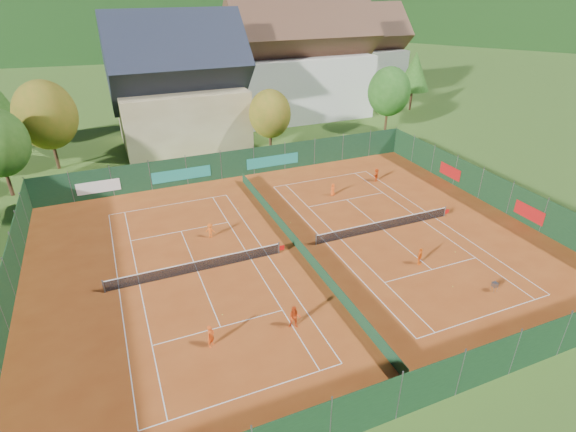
# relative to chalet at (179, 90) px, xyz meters

# --- Properties ---
(ground) EXTENTS (600.00, 600.00, 0.00)m
(ground) POSITION_rel_chalet_xyz_m (3.00, -30.00, -6.64)
(ground) COLOR #33581B
(ground) RESTS_ON ground
(clay_pad) EXTENTS (40.00, 32.00, 0.01)m
(clay_pad) POSITION_rel_chalet_xyz_m (3.00, -30.00, -6.62)
(clay_pad) COLOR #A24417
(clay_pad) RESTS_ON ground
(court_markings_left) EXTENTS (11.03, 23.83, 0.00)m
(court_markings_left) POSITION_rel_chalet_xyz_m (-5.00, -30.00, -6.61)
(court_markings_left) COLOR white
(court_markings_left) RESTS_ON ground
(court_markings_right) EXTENTS (11.03, 23.83, 0.00)m
(court_markings_right) POSITION_rel_chalet_xyz_m (11.00, -30.00, -6.61)
(court_markings_right) COLOR white
(court_markings_right) RESTS_ON ground
(tennis_net_left) EXTENTS (13.30, 0.10, 1.02)m
(tennis_net_left) POSITION_rel_chalet_xyz_m (-4.85, -30.00, -6.12)
(tennis_net_left) COLOR #59595B
(tennis_net_left) RESTS_ON ground
(tennis_net_right) EXTENTS (13.30, 0.10, 1.02)m
(tennis_net_right) POSITION_rel_chalet_xyz_m (11.15, -30.00, -6.12)
(tennis_net_right) COLOR #59595B
(tennis_net_right) RESTS_ON ground
(court_divider) EXTENTS (0.03, 28.80, 1.00)m
(court_divider) POSITION_rel_chalet_xyz_m (3.00, -30.00, -6.12)
(court_divider) COLOR #143720
(court_divider) RESTS_ON ground
(fence_north) EXTENTS (40.00, 0.10, 3.00)m
(fence_north) POSITION_rel_chalet_xyz_m (2.54, -14.01, -5.16)
(fence_north) COLOR #13341D
(fence_north) RESTS_ON ground
(fence_south) EXTENTS (40.00, 0.04, 3.00)m
(fence_south) POSITION_rel_chalet_xyz_m (3.00, -46.00, -5.12)
(fence_south) COLOR #133419
(fence_south) RESTS_ON ground
(fence_west) EXTENTS (0.04, 32.00, 3.00)m
(fence_west) POSITION_rel_chalet_xyz_m (-17.00, -30.00, -5.12)
(fence_west) COLOR #153B1E
(fence_west) RESTS_ON ground
(fence_east) EXTENTS (0.09, 32.00, 3.00)m
(fence_east) POSITION_rel_chalet_xyz_m (23.00, -29.95, -5.14)
(fence_east) COLOR #123219
(fence_east) RESTS_ON ground
(chalet) EXTENTS (16.20, 12.00, 16.00)m
(chalet) POSITION_rel_chalet_xyz_m (0.00, 0.00, 0.00)
(chalet) COLOR beige
(chalet) RESTS_ON ground
(hotel_block_a) EXTENTS (21.60, 11.00, 17.25)m
(hotel_block_a) POSITION_rel_chalet_xyz_m (19.00, 6.00, 0.76)
(hotel_block_a) COLOR silver
(hotel_block_a) RESTS_ON ground
(hotel_block_b) EXTENTS (17.28, 10.00, 15.50)m
(hotel_block_b) POSITION_rel_chalet_xyz_m (33.00, 14.00, -0.01)
(hotel_block_b) COLOR silver
(hotel_block_b) RESTS_ON ground
(tree_west_mid) EXTENTS (6.44, 6.44, 9.78)m
(tree_west_mid) POSITION_rel_chalet_xyz_m (-15.00, -4.00, -0.56)
(tree_west_mid) COLOR #442A18
(tree_west_mid) RESTS_ON ground
(tree_center) EXTENTS (5.01, 5.01, 7.60)m
(tree_center) POSITION_rel_chalet_xyz_m (9.00, -8.00, -1.91)
(tree_center) COLOR #472B19
(tree_center) RESTS_ON ground
(tree_east_front) EXTENTS (5.72, 5.72, 8.69)m
(tree_east_front) POSITION_rel_chalet_xyz_m (27.00, -6.00, -1.23)
(tree_east_front) COLOR #4E341B
(tree_east_front) RESTS_ON ground
(tree_east_mid) EXTENTS (5.04, 5.04, 9.00)m
(tree_east_mid) POSITION_rel_chalet_xyz_m (37.00, 2.00, -0.56)
(tree_east_mid) COLOR #452A18
(tree_east_mid) RESTS_ON ground
(tree_east_back) EXTENTS (7.15, 7.15, 10.86)m
(tree_east_back) POSITION_rel_chalet_xyz_m (29.00, 10.00, 0.12)
(tree_east_back) COLOR #463219
(tree_east_back) RESTS_ON ground
(mountain_backdrop) EXTENTS (820.00, 530.00, 242.00)m
(mountain_backdrop) POSITION_rel_chalet_xyz_m (31.54, 203.48, -46.26)
(mountain_backdrop) COLOR black
(mountain_backdrop) RESTS_ON ground
(ball_hopper) EXTENTS (0.34, 0.34, 0.80)m
(ball_hopper) POSITION_rel_chalet_xyz_m (13.24, -40.10, -6.07)
(ball_hopper) COLOR slate
(ball_hopper) RESTS_ON ground
(loose_ball_0) EXTENTS (0.07, 0.07, 0.07)m
(loose_ball_0) POSITION_rel_chalet_xyz_m (-4.60, -35.35, -6.59)
(loose_ball_0) COLOR #CCD833
(loose_ball_0) RESTS_ON ground
(loose_ball_1) EXTENTS (0.07, 0.07, 0.07)m
(loose_ball_1) POSITION_rel_chalet_xyz_m (10.99, -38.65, -6.59)
(loose_ball_1) COLOR #CCD833
(loose_ball_1) RESTS_ON ground
(loose_ball_2) EXTENTS (0.07, 0.07, 0.07)m
(loose_ball_2) POSITION_rel_chalet_xyz_m (4.15, -25.80, -6.59)
(loose_ball_2) COLOR #CCD833
(loose_ball_2) RESTS_ON ground
(loose_ball_3) EXTENTS (0.07, 0.07, 0.07)m
(loose_ball_3) POSITION_rel_chalet_xyz_m (0.72, -21.34, -6.59)
(loose_ball_3) COLOR #CCD833
(loose_ball_3) RESTS_ON ground
(loose_ball_4) EXTENTS (0.07, 0.07, 0.07)m
(loose_ball_4) POSITION_rel_chalet_xyz_m (14.23, -35.17, -6.59)
(loose_ball_4) COLOR #CCD833
(loose_ball_4) RESTS_ON ground
(player_left_near) EXTENTS (0.64, 0.62, 1.48)m
(player_left_near) POSITION_rel_chalet_xyz_m (-5.89, -37.73, -5.89)
(player_left_near) COLOR #F05215
(player_left_near) RESTS_ON ground
(player_left_mid) EXTENTS (0.94, 0.86, 1.56)m
(player_left_mid) POSITION_rel_chalet_xyz_m (-0.79, -38.15, -5.84)
(player_left_mid) COLOR #D04012
(player_left_mid) RESTS_ON ground
(player_left_far) EXTENTS (0.94, 0.82, 1.27)m
(player_left_far) POSITION_rel_chalet_xyz_m (-2.90, -25.51, -5.99)
(player_left_far) COLOR orange
(player_left_far) RESTS_ON ground
(player_right_near) EXTENTS (0.87, 0.74, 1.40)m
(player_right_near) POSITION_rel_chalet_xyz_m (10.54, -35.43, -5.93)
(player_right_near) COLOR orange
(player_right_near) RESTS_ON ground
(player_right_far_a) EXTENTS (0.72, 0.65, 1.24)m
(player_right_far_a) POSITION_rel_chalet_xyz_m (10.21, -22.18, -6.01)
(player_right_far_a) COLOR #F55615
(player_right_far_a) RESTS_ON ground
(player_right_far_b) EXTENTS (1.24, 1.21, 1.41)m
(player_right_far_b) POSITION_rel_chalet_xyz_m (16.06, -20.79, -5.92)
(player_right_far_b) COLOR #E64C14
(player_right_far_b) RESTS_ON ground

